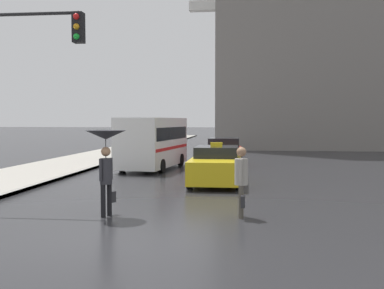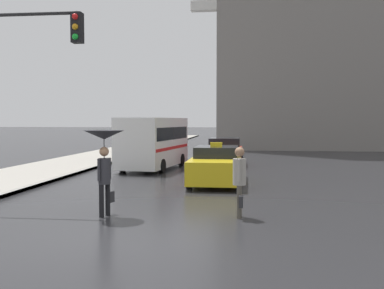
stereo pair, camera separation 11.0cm
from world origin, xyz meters
name	(u,v)px [view 2 (the right image)]	position (x,y,z in m)	size (l,w,h in m)	color
ground_plane	(113,240)	(0.00, 0.00, 0.00)	(300.00, 300.00, 0.00)	#262628
taxi	(216,166)	(1.49, 8.34, 0.66)	(1.91, 4.50, 1.54)	gold
sedan_red	(225,153)	(1.47, 15.09, 0.66)	(1.91, 4.01, 1.44)	#A52D23
ambulance_van	(154,141)	(-1.91, 13.07, 1.38)	(2.67, 5.65, 2.49)	white
pedestrian_with_umbrella	(104,148)	(-0.84, 2.09, 1.68)	(0.99, 0.99, 2.12)	black
pedestrian_man	(240,177)	(2.46, 2.32, 1.00)	(0.33, 0.61, 1.72)	#4C473D
traffic_light	(10,66)	(-3.78, 3.08, 3.84)	(3.52, 0.38, 5.52)	black
monument_cross	(234,35)	(1.35, 34.18, 10.35)	(8.03, 0.90, 18.25)	white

